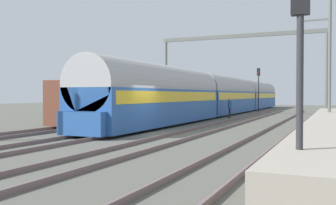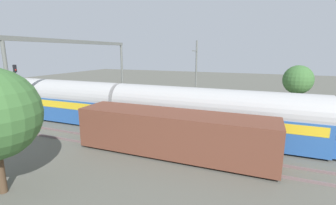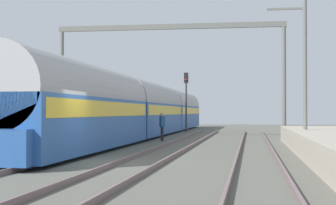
# 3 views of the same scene
# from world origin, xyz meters

# --- Properties ---
(ground) EXTENTS (120.00, 120.00, 0.00)m
(ground) POSITION_xyz_m (0.00, 0.00, 0.00)
(ground) COLOR #595950
(track_far_west) EXTENTS (1.52, 60.00, 0.16)m
(track_far_west) POSITION_xyz_m (-5.77, 0.00, 0.08)
(track_far_west) COLOR #6E5A5A
(track_far_west) RESTS_ON ground
(track_west) EXTENTS (1.52, 60.00, 0.16)m
(track_west) POSITION_xyz_m (-1.92, 0.00, 0.08)
(track_west) COLOR #6E5A5A
(track_west) RESTS_ON ground
(track_east) EXTENTS (1.52, 60.00, 0.16)m
(track_east) POSITION_xyz_m (1.92, 0.00, 0.08)
(track_east) COLOR #6E5A5A
(track_east) RESTS_ON ground
(track_far_east) EXTENTS (1.52, 60.00, 0.16)m
(track_far_east) POSITION_xyz_m (5.77, 0.00, 0.08)
(track_far_east) COLOR #6E5A5A
(track_far_east) RESTS_ON ground
(platform) EXTENTS (4.40, 28.00, 0.90)m
(platform) POSITION_xyz_m (9.59, 2.00, 0.45)
(platform) COLOR #A39989
(platform) RESTS_ON ground
(passenger_train) EXTENTS (2.93, 49.20, 3.82)m
(passenger_train) POSITION_xyz_m (-1.92, 21.10, 1.97)
(passenger_train) COLOR #28569E
(passenger_train) RESTS_ON ground
(freight_car) EXTENTS (2.80, 13.00, 2.70)m
(freight_car) POSITION_xyz_m (-5.77, 6.36, 1.47)
(freight_car) COLOR brown
(freight_car) RESTS_ON ground
(person_crossing) EXTENTS (0.40, 0.47, 1.73)m
(person_crossing) POSITION_xyz_m (0.20, 14.42, 1.03)
(person_crossing) COLOR #252525
(person_crossing) RESTS_ON ground
(railway_signal_far) EXTENTS (0.36, 0.30, 5.20)m
(railway_signal_far) POSITION_xyz_m (-0.01, 28.62, 3.32)
(railway_signal_far) COLOR #2D2D33
(railway_signal_far) RESTS_ON ground
(catenary_gantry) EXTENTS (15.94, 0.28, 7.86)m
(catenary_gantry) POSITION_xyz_m (0.00, 18.76, 5.87)
(catenary_gantry) COLOR slate
(catenary_gantry) RESTS_ON ground
(catenary_pole_east_mid) EXTENTS (1.90, 0.20, 8.00)m
(catenary_pole_east_mid) POSITION_xyz_m (8.12, 8.65, 4.15)
(catenary_pole_east_mid) COLOR slate
(catenary_pole_east_mid) RESTS_ON ground
(tree_east_background) EXTENTS (3.58, 3.58, 5.09)m
(tree_east_background) POSITION_xyz_m (13.70, -2.91, 3.29)
(tree_east_background) COLOR #4C3826
(tree_east_background) RESTS_ON ground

